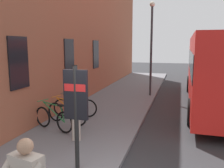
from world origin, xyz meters
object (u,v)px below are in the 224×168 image
bicycle_leaning_wall (75,107)px  street_lamp (151,41)px  bicycle_far_end (53,119)px  bicycle_beside_lamp (67,113)px  transit_info_sign (76,102)px  city_bus (218,67)px  pedestrian_by_facade (76,110)px

bicycle_leaning_wall → street_lamp: size_ratio=0.34×
bicycle_far_end → bicycle_leaning_wall: same height
bicycle_beside_lamp → bicycle_leaning_wall: (0.87, 0.06, 0.00)m
bicycle_far_end → bicycle_beside_lamp: size_ratio=0.98×
bicycle_leaning_wall → transit_info_sign: size_ratio=0.73×
city_bus → pedestrian_by_facade: bearing=143.0°
street_lamp → bicycle_beside_lamp: bearing=158.6°
bicycle_beside_lamp → pedestrian_by_facade: pedestrian_by_facade is taller
bicycle_leaning_wall → transit_info_sign: transit_info_sign is taller
transit_info_sign → pedestrian_by_facade: bearing=24.9°
transit_info_sign → city_bus: 8.62m
transit_info_sign → city_bus: bearing=-26.8°
pedestrian_by_facade → street_lamp: bearing=-10.4°
bicycle_beside_lamp → street_lamp: street_lamp is taller
bicycle_leaning_wall → street_lamp: 6.08m
transit_info_sign → city_bus: size_ratio=0.23×
pedestrian_by_facade → street_lamp: street_lamp is taller
bicycle_far_end → bicycle_leaning_wall: (1.59, -0.07, 0.00)m
city_bus → bicycle_far_end: bearing=133.9°
bicycle_leaning_wall → city_bus: bearing=-55.3°
transit_info_sign → city_bus: city_bus is taller
pedestrian_by_facade → street_lamp: 7.58m
bicycle_beside_lamp → pedestrian_by_facade: 1.74m
bicycle_far_end → city_bus: size_ratio=0.16×
city_bus → street_lamp: 3.67m
bicycle_far_end → city_bus: bearing=-46.1°
bicycle_leaning_wall → city_bus: (3.91, -5.65, 1.41)m
bicycle_leaning_wall → city_bus: city_bus is taller
bicycle_leaning_wall → bicycle_far_end: bearing=177.6°
bicycle_beside_lamp → street_lamp: 6.79m
bicycle_leaning_wall → transit_info_sign: 4.35m
bicycle_far_end → pedestrian_by_facade: (-0.62, -1.10, 0.54)m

